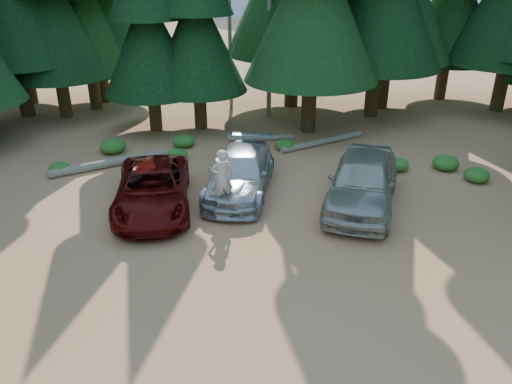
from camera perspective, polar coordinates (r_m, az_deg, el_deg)
The scene contains 18 objects.
ground at distance 13.78m, azimuth 2.12°, elevation -8.67°, with size 160.00×160.00×0.00m, color #A76D47.
forest_belt_north at distance 27.51m, azimuth -0.30°, elevation 9.00°, with size 36.00×7.00×22.00m, color black, non-canonical shape.
snag_back at distance 27.53m, azimuth -3.06°, elevation 19.59°, with size 0.20×0.20×10.00m, color #73685C.
red_pickup at distance 16.92m, azimuth -11.73°, elevation 0.36°, with size 2.39×5.19×1.44m, color #570807.
silver_minivan_center at distance 17.75m, azimuth -1.82°, elevation 2.18°, with size 2.07×5.10×1.48m, color #ABAEB3.
silver_minivan_right at distance 17.08m, azimuth 12.11°, elevation 1.29°, with size 2.16×5.37×1.83m, color #A9A296.
frisbee_player at distance 15.78m, azimuth -3.91°, elevation 1.51°, with size 0.82×0.66×1.97m.
log_left at distance 21.00m, azimuth -16.47°, elevation 3.17°, with size 0.33×0.33×4.68m, color #73685C.
log_mid at distance 23.20m, azimuth 0.64°, elevation 6.20°, with size 0.25×0.25×3.04m, color #73685C.
log_right at distance 22.85m, azimuth 7.61°, elevation 5.72°, with size 0.29×0.29×4.47m, color #73685C.
shrub_far_left at distance 22.49m, azimuth -16.05°, elevation 5.07°, with size 1.12×1.12×0.61m, color #2F611D.
shrub_left at distance 21.08m, azimuth -9.00°, elevation 4.23°, with size 0.88×0.88×0.49m, color #2F611D.
shrub_center_left at distance 22.59m, azimuth -8.29°, elevation 5.78°, with size 0.97×0.97×0.53m, color #2F611D.
shrub_center_right at distance 22.01m, azimuth 3.29°, elevation 5.41°, with size 0.87×0.87×0.48m, color #2F611D.
shrub_right at distance 20.60m, azimuth 15.86°, elevation 3.06°, with size 0.90×0.90×0.49m, color #2F611D.
shrub_far_right at distance 21.28m, azimuth 20.86°, elevation 3.16°, with size 1.03×1.03×0.56m, color #2F611D.
shrub_edge_west at distance 20.96m, azimuth -21.54°, elevation 2.55°, with size 0.83×0.83×0.46m, color #2F611D.
shrub_edge_east at distance 20.57m, azimuth 23.92°, elevation 1.80°, with size 0.94×0.94×0.52m, color #2F611D.
Camera 1 is at (-1.00, -11.40, 7.68)m, focal length 35.00 mm.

